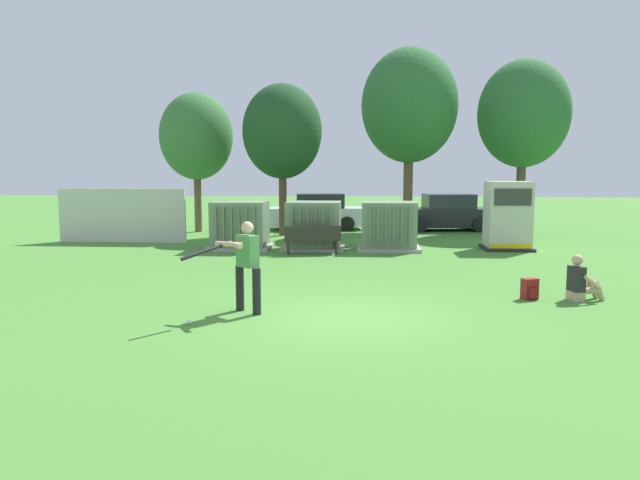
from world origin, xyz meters
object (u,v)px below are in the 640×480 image
transformer_west (240,226)px  batter (245,262)px  seated_spectator (581,282)px  backpack (530,289)px  park_bench (312,238)px  sports_ball (189,322)px  transformer_mid_east (389,227)px  parked_car_leftmost (317,213)px  transformer_mid_west (314,226)px  parked_car_left_of_center (446,213)px  generator_enclosure (508,216)px

transformer_west → batter: size_ratio=1.21×
seated_spectator → backpack: size_ratio=2.19×
park_bench → sports_ball: 8.77m
transformer_mid_east → parked_car_leftmost: (-2.92, 6.63, -0.04)m
seated_spectator → transformer_mid_east: bearing=116.1°
transformer_mid_west → sports_ball: size_ratio=23.33×
transformer_mid_west → parked_car_left_of_center: bearing=50.9°
transformer_mid_west → parked_car_left_of_center: (5.34, 6.59, -0.04)m
seated_spectator → transformer_mid_west: bearing=130.0°
seated_spectator → backpack: bearing=178.4°
batter → sports_ball: 1.53m
batter → parked_car_leftmost: 15.61m
batter → sports_ball: (-0.83, -0.88, -0.93)m
batter → parked_car_left_of_center: bearing=69.2°
seated_spectator → backpack: (-1.01, 0.03, -0.16)m
transformer_mid_east → batter: batter is taller
generator_enclosure → park_bench: (-6.47, -1.57, -0.60)m
transformer_west → transformer_mid_west: bearing=2.5°
park_bench → transformer_mid_east: bearing=26.2°
transformer_west → park_bench: bearing=-22.3°
parked_car_left_of_center → parked_car_leftmost: bearing=178.9°
transformer_mid_west → seated_spectator: bearing=-50.0°
transformer_mid_west → park_bench: transformer_mid_west is taller
park_bench → sports_ball: size_ratio=20.49×
transformer_mid_west → parked_car_left_of_center: size_ratio=0.48×
transformer_west → parked_car_leftmost: (2.11, 6.80, -0.04)m
batter → seated_spectator: (6.71, 1.56, -0.60)m
sports_ball → backpack: 6.98m
seated_spectator → parked_car_leftmost: (-6.55, 14.04, 0.38)m
park_bench → seated_spectator: bearing=-45.4°
transformer_west → parked_car_leftmost: same height
transformer_mid_west → parked_car_leftmost: same height
seated_spectator → parked_car_left_of_center: size_ratio=0.22×
parked_car_leftmost → transformer_mid_east: bearing=-66.2°
sports_ball → backpack: (6.53, 2.47, 0.17)m
transformer_west → transformer_mid_east: (5.03, 0.17, 0.00)m
transformer_mid_west → seated_spectator: 9.60m
backpack → batter: bearing=-164.4°
transformer_mid_east → batter: (-3.07, -8.97, 0.19)m
generator_enclosure → park_bench: 6.69m
transformer_mid_east → generator_enclosure: 4.03m
park_bench → backpack: size_ratio=4.19×
parked_car_left_of_center → sports_ball: bearing=-112.3°
parked_car_leftmost → parked_car_left_of_center: same height
park_bench → parked_car_left_of_center: (5.29, 7.74, 0.22)m
transformer_mid_east → batter: bearing=-108.9°
park_bench → parked_car_left_of_center: 9.38m
transformer_west → transformer_mid_west: size_ratio=1.00×
transformer_mid_west → sports_ball: bearing=-98.0°
sports_ball → transformer_mid_east: bearing=68.4°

